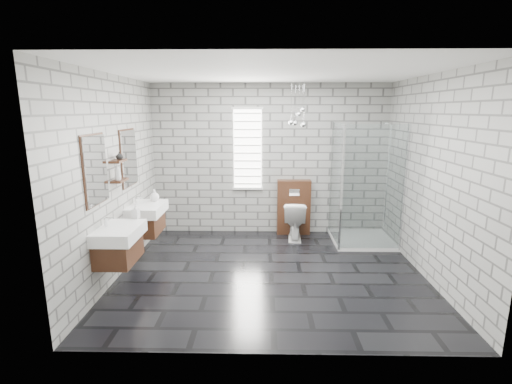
{
  "coord_description": "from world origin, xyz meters",
  "views": [
    {
      "loc": [
        -0.11,
        -4.86,
        2.24
      ],
      "look_at": [
        -0.22,
        0.35,
        1.08
      ],
      "focal_mm": 26.0,
      "sensor_mm": 36.0,
      "label": 1
    }
  ],
  "objects_px": {
    "vanity_left": "(116,234)",
    "toilet": "(295,220)",
    "vanity_right": "(144,210)",
    "shower_enclosure": "(359,215)",
    "cistern_panel": "(294,207)"
  },
  "relations": [
    {
      "from": "toilet",
      "to": "vanity_right",
      "type": "bearing_deg",
      "value": 25.48
    },
    {
      "from": "cistern_panel",
      "to": "toilet",
      "type": "height_order",
      "value": "cistern_panel"
    },
    {
      "from": "shower_enclosure",
      "to": "toilet",
      "type": "distance_m",
      "value": 1.1
    },
    {
      "from": "toilet",
      "to": "vanity_left",
      "type": "bearing_deg",
      "value": 44.71
    },
    {
      "from": "cistern_panel",
      "to": "shower_enclosure",
      "type": "height_order",
      "value": "shower_enclosure"
    },
    {
      "from": "shower_enclosure",
      "to": "toilet",
      "type": "bearing_deg",
      "value": 166.66
    },
    {
      "from": "vanity_right",
      "to": "toilet",
      "type": "relative_size",
      "value": 2.31
    },
    {
      "from": "vanity_right",
      "to": "shower_enclosure",
      "type": "distance_m",
      "value": 3.49
    },
    {
      "from": "vanity_right",
      "to": "cistern_panel",
      "type": "distance_m",
      "value": 2.65
    },
    {
      "from": "vanity_right",
      "to": "shower_enclosure",
      "type": "xyz_separation_m",
      "value": [
        3.41,
        0.69,
        -0.25
      ]
    },
    {
      "from": "vanity_left",
      "to": "shower_enclosure",
      "type": "xyz_separation_m",
      "value": [
        3.41,
        1.79,
        -0.25
      ]
    },
    {
      "from": "vanity_left",
      "to": "toilet",
      "type": "xyz_separation_m",
      "value": [
        2.35,
        2.04,
        -0.42
      ]
    },
    {
      "from": "vanity_right",
      "to": "cistern_panel",
      "type": "bearing_deg",
      "value": 27.12
    },
    {
      "from": "vanity_left",
      "to": "vanity_right",
      "type": "height_order",
      "value": "same"
    },
    {
      "from": "vanity_left",
      "to": "cistern_panel",
      "type": "relative_size",
      "value": 1.57
    }
  ]
}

